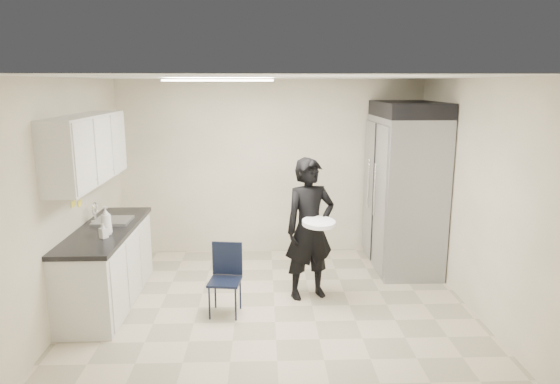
{
  "coord_description": "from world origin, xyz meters",
  "views": [
    {
      "loc": [
        -0.12,
        -5.38,
        2.53
      ],
      "look_at": [
        0.07,
        0.2,
        1.32
      ],
      "focal_mm": 32.0,
      "sensor_mm": 36.0,
      "label": 1
    }
  ],
  "objects_px": {
    "folding_chair": "(225,282)",
    "man_tuxedo": "(310,229)",
    "commercial_fridge": "(404,194)",
    "lower_counter": "(108,267)"
  },
  "relations": [
    {
      "from": "lower_counter",
      "to": "commercial_fridge",
      "type": "distance_m",
      "value": 3.98
    },
    {
      "from": "lower_counter",
      "to": "man_tuxedo",
      "type": "bearing_deg",
      "value": 1.96
    },
    {
      "from": "folding_chair",
      "to": "commercial_fridge",
      "type": "bearing_deg",
      "value": 38.78
    },
    {
      "from": "folding_chair",
      "to": "man_tuxedo",
      "type": "xyz_separation_m",
      "value": [
        0.98,
        0.46,
        0.46
      ]
    },
    {
      "from": "lower_counter",
      "to": "folding_chair",
      "type": "xyz_separation_m",
      "value": [
        1.4,
        -0.37,
        -0.04
      ]
    },
    {
      "from": "folding_chair",
      "to": "man_tuxedo",
      "type": "bearing_deg",
      "value": 32.39
    },
    {
      "from": "man_tuxedo",
      "to": "lower_counter",
      "type": "bearing_deg",
      "value": 163.11
    },
    {
      "from": "commercial_fridge",
      "to": "man_tuxedo",
      "type": "distance_m",
      "value": 1.73
    },
    {
      "from": "lower_counter",
      "to": "man_tuxedo",
      "type": "relative_size",
      "value": 1.12
    },
    {
      "from": "commercial_fridge",
      "to": "lower_counter",
      "type": "bearing_deg",
      "value": -164.12
    }
  ]
}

